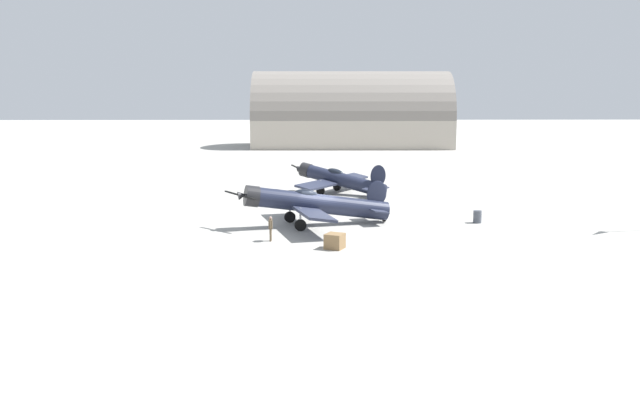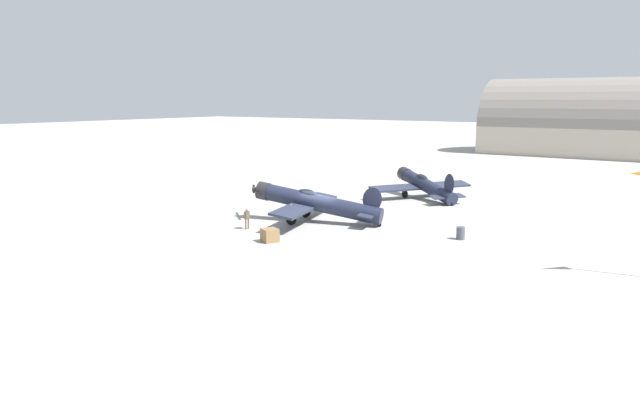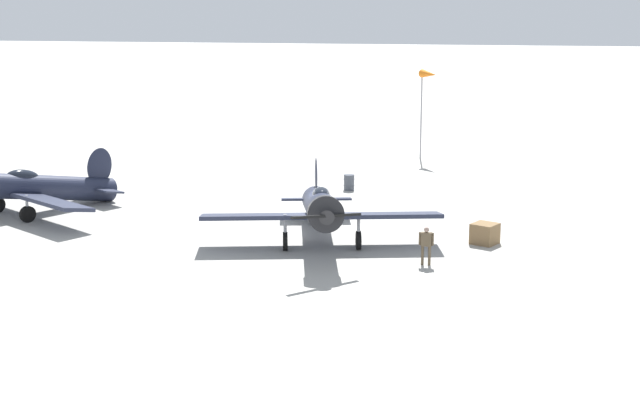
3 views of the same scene
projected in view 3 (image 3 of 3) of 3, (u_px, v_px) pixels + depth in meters
name	position (u px, v px, depth m)	size (l,w,h in m)	color
ground_plane	(320.00, 239.00, 41.64)	(400.00, 400.00, 0.00)	#A8A59E
airplane_foreground	(321.00, 207.00, 40.80)	(10.52, 11.66, 3.12)	#1E2338
airplane_mid_apron	(30.00, 188.00, 46.36)	(10.05, 9.10, 3.05)	#1E2338
ground_crew_mechanic	(426.00, 242.00, 37.37)	(0.61, 0.23, 1.57)	brown
equipment_crate	(485.00, 234.00, 40.79)	(1.35, 1.36, 0.91)	olive
fuel_drum	(349.00, 182.00, 52.49)	(0.63, 0.63, 0.89)	#474C56
windsock_mast	(428.00, 78.00, 61.51)	(1.48, 1.65, 6.04)	gray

